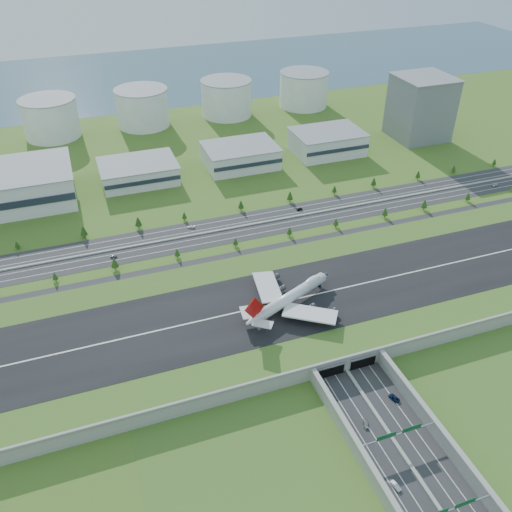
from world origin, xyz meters
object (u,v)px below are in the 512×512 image
object	(u,v)px
car_2	(394,397)
car_4	(114,257)
car_7	(191,227)
car_1	(396,486)
boeing_747	(290,297)
car_6	(495,185)
car_0	(366,424)
office_tower	(420,108)
fuel_tank_a	(51,118)
car_5	(299,209)

from	to	relation	value
car_2	car_4	bearing A→B (deg)	-72.00
car_2	car_7	xyz separation A→B (m)	(-51.15, 178.17, -0.05)
car_1	car_2	size ratio (longest dim) A/B	0.88
boeing_747	car_6	distance (m)	231.10
boeing_747	car_0	size ratio (longest dim) A/B	12.08
car_4	office_tower	bearing A→B (deg)	-52.45
boeing_747	car_7	distance (m)	113.22
car_1	boeing_747	bearing A→B (deg)	76.70
boeing_747	car_4	bearing A→B (deg)	108.63
car_6	car_0	bearing A→B (deg)	117.23
car_1	car_0	bearing A→B (deg)	69.72
boeing_747	car_1	size ratio (longest dim) A/B	12.10
office_tower	car_1	xyz separation A→B (m)	(-210.75, -306.72, -26.56)
fuel_tank_a	car_0	world-z (taller)	fuel_tank_a
car_0	car_5	bearing A→B (deg)	94.19
car_2	car_6	xyz separation A→B (m)	(189.13, 159.38, -0.02)
car_2	car_4	distance (m)	191.35
car_6	car_1	bearing A→B (deg)	121.39
boeing_747	car_7	xyz separation A→B (m)	(-27.90, 108.98, -12.80)
boeing_747	car_0	world-z (taller)	boeing_747
car_6	boeing_747	bearing A→B (deg)	101.35
car_4	car_6	bearing A→B (deg)	-72.73
office_tower	car_2	xyz separation A→B (m)	(-187.76, -267.96, -26.60)
car_2	fuel_tank_a	bearing A→B (deg)	-86.63
car_0	car_7	distance (m)	189.63
car_6	office_tower	bearing A→B (deg)	-10.93
fuel_tank_a	car_5	xyz separation A→B (m)	(161.28, -207.23, -16.66)
fuel_tank_a	boeing_747	xyz separation A→B (m)	(108.98, -313.78, -3.85)
boeing_747	car_2	world-z (taller)	boeing_747
car_2	office_tower	bearing A→B (deg)	-140.70
boeing_747	car_4	distance (m)	123.05
car_2	car_4	size ratio (longest dim) A/B	1.33
boeing_747	car_2	distance (m)	74.09
car_5	boeing_747	bearing A→B (deg)	-38.19
fuel_tank_a	car_0	distance (m)	408.00
office_tower	fuel_tank_a	distance (m)	340.18
car_4	car_7	bearing A→B (deg)	-53.75
office_tower	car_2	distance (m)	328.27
office_tower	boeing_747	bearing A→B (deg)	-136.71
car_1	car_6	bearing A→B (deg)	29.61
office_tower	car_2	size ratio (longest dim) A/B	9.75
car_1	car_7	distance (m)	218.75
office_tower	boeing_747	xyz separation A→B (m)	(-211.02, -198.78, -13.85)
car_1	car_2	xyz separation A→B (m)	(22.99, 38.77, -0.03)
fuel_tank_a	car_4	bearing A→B (deg)	-83.34
car_1	car_2	world-z (taller)	car_1
car_2	car_7	bearing A→B (deg)	-89.66
car_4	car_2	bearing A→B (deg)	-129.07
office_tower	car_7	size ratio (longest dim) A/B	10.93
car_4	car_5	distance (m)	136.18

